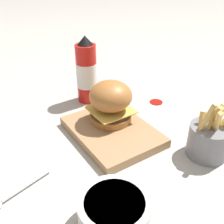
% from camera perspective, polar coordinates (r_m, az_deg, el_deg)
% --- Properties ---
extents(ground_plane, '(6.00, 6.00, 0.00)m').
position_cam_1_polar(ground_plane, '(0.70, -4.74, -6.47)').
color(ground_plane, '#B7B2A8').
extents(serving_board, '(0.26, 0.19, 0.02)m').
position_cam_1_polar(serving_board, '(0.72, 0.00, -4.26)').
color(serving_board, '#A37A51').
rests_on(serving_board, ground_plane).
extents(burger, '(0.12, 0.12, 0.12)m').
position_cam_1_polar(burger, '(0.72, -0.29, 2.33)').
color(burger, '#AD6B33').
rests_on(burger, serving_board).
extents(ketchup_bottle, '(0.07, 0.07, 0.22)m').
position_cam_1_polar(ketchup_bottle, '(0.86, -5.55, 8.59)').
color(ketchup_bottle, red).
rests_on(ketchup_bottle, ground_plane).
extents(fries_basket, '(0.10, 0.10, 0.15)m').
position_cam_1_polar(fries_basket, '(0.68, 20.30, -5.60)').
color(fries_basket, slate).
rests_on(fries_basket, ground_plane).
extents(side_bowl, '(0.13, 0.13, 0.06)m').
position_cam_1_polar(side_bowl, '(0.50, 0.54, -21.12)').
color(side_bowl, silver).
rests_on(side_bowl, ground_plane).
extents(spoon, '(0.06, 0.15, 0.01)m').
position_cam_1_polar(spoon, '(0.59, -22.46, -17.36)').
color(spoon, silver).
rests_on(spoon, ground_plane).
extents(ketchup_puddle, '(0.04, 0.04, 0.00)m').
position_cam_1_polar(ketchup_puddle, '(0.90, 9.59, 2.20)').
color(ketchup_puddle, '#9E140F').
rests_on(ketchup_puddle, ground_plane).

